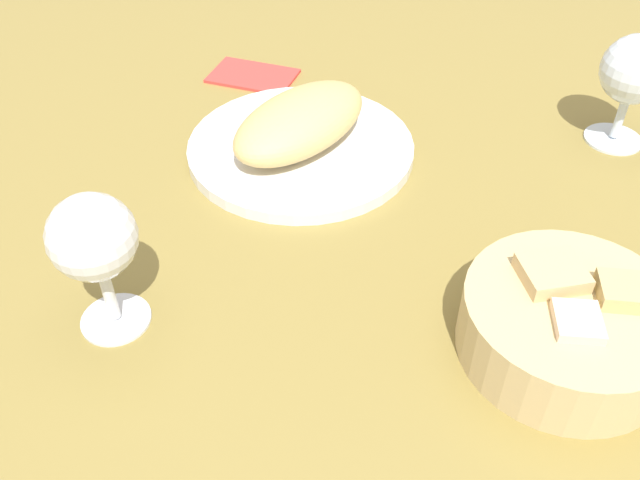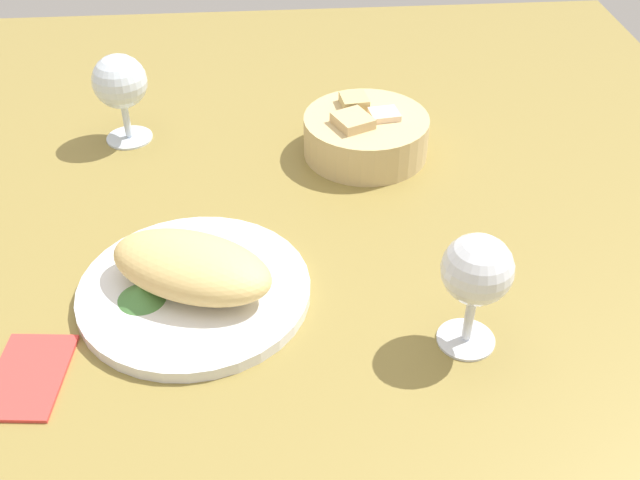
% 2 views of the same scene
% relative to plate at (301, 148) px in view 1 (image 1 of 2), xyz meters
% --- Properties ---
extents(ground_plane, '(1.40, 1.40, 0.02)m').
position_rel_plate_xyz_m(ground_plane, '(0.06, 0.12, -0.02)').
color(ground_plane, olive).
extents(plate, '(0.25, 0.25, 0.01)m').
position_rel_plate_xyz_m(plate, '(0.00, 0.00, 0.00)').
color(plate, white).
rests_on(plate, ground_plane).
extents(omelette, '(0.21, 0.17, 0.06)m').
position_rel_plate_xyz_m(omelette, '(0.00, 0.00, 0.03)').
color(omelette, '#D7B76E').
rests_on(omelette, plate).
extents(lettuce_garnish, '(0.05, 0.05, 0.02)m').
position_rel_plate_xyz_m(lettuce_garnish, '(-0.05, -0.02, 0.02)').
color(lettuce_garnish, '#467D3C').
rests_on(lettuce_garnish, plate).
extents(bread_basket, '(0.17, 0.17, 0.07)m').
position_rel_plate_xyz_m(bread_basket, '(0.22, 0.28, 0.02)').
color(bread_basket, tan).
rests_on(bread_basket, ground_plane).
extents(wine_glass_near, '(0.07, 0.07, 0.13)m').
position_rel_plate_xyz_m(wine_glass_near, '(0.28, -0.09, 0.08)').
color(wine_glass_near, silver).
rests_on(wine_glass_near, ground_plane).
extents(wine_glass_far, '(0.08, 0.08, 0.13)m').
position_rel_plate_xyz_m(wine_glass_far, '(-0.11, 0.35, 0.08)').
color(wine_glass_far, silver).
rests_on(wine_glass_far, ground_plane).
extents(folded_napkin, '(0.08, 0.12, 0.01)m').
position_rel_plate_xyz_m(folded_napkin, '(-0.16, -0.11, -0.00)').
color(folded_napkin, '#DD3C37').
rests_on(folded_napkin, ground_plane).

